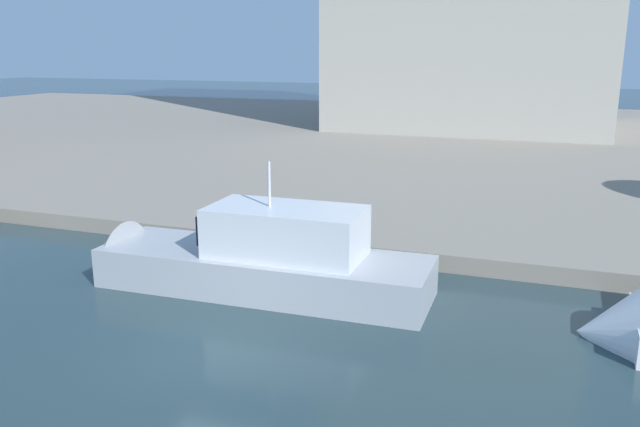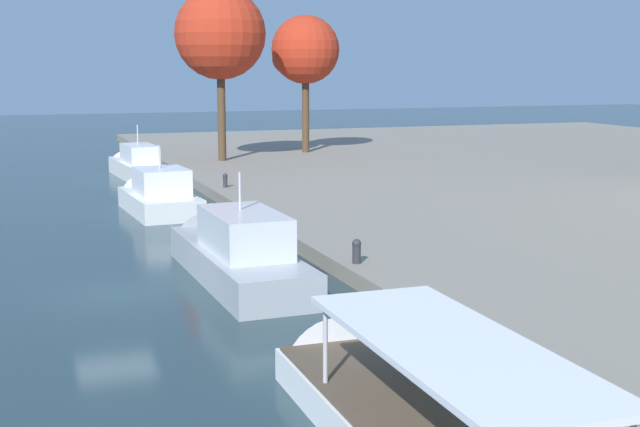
% 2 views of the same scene
% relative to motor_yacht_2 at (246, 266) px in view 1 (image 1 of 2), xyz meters
% --- Properties ---
extents(ground_plane, '(220.00, 220.00, 0.00)m').
position_rel_motor_yacht_2_xyz_m(ground_plane, '(0.95, -4.25, -0.67)').
color(ground_plane, '#23383D').
extents(dock_promenade, '(120.00, 55.00, 0.57)m').
position_rel_motor_yacht_2_xyz_m(dock_promenade, '(0.95, 30.75, -0.38)').
color(dock_promenade, gray).
rests_on(dock_promenade, ground_plane).
extents(motor_yacht_2, '(10.53, 2.92, 4.70)m').
position_rel_motor_yacht_2_xyz_m(motor_yacht_2, '(0.00, 0.00, 0.00)').
color(motor_yacht_2, '#9EA3A8').
rests_on(motor_yacht_2, ground_plane).
extents(mooring_bollard_1, '(0.32, 0.32, 0.85)m').
position_rel_motor_yacht_2_xyz_m(mooring_bollard_1, '(1.79, 3.82, 0.35)').
color(mooring_bollard_1, '#2D2D33').
rests_on(mooring_bollard_1, dock_promenade).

